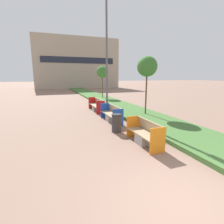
# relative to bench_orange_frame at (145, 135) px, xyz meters

# --- Properties ---
(ground_plane) EXTENTS (180.00, 180.00, 0.00)m
(ground_plane) POSITION_rel_bench_orange_frame_xyz_m (-0.94, -3.27, -0.36)
(ground_plane) COLOR #846656
(planter_grass_strip) EXTENTS (2.80, 120.00, 0.18)m
(planter_grass_strip) POSITION_rel_bench_orange_frame_xyz_m (2.26, 8.73, -0.27)
(planter_grass_strip) COLOR #426B33
(planter_grass_strip) RESTS_ON ground
(building_backdrop) EXTENTS (17.73, 6.00, 10.63)m
(building_backdrop) POSITION_rel_bench_orange_frame_xyz_m (3.06, 34.64, 4.95)
(building_backdrop) COLOR tan
(building_backdrop) RESTS_ON ground
(bench_orange_frame) EXTENTS (0.65, 1.90, 0.94)m
(bench_orange_frame) POSITION_rel_bench_orange_frame_xyz_m (0.00, 0.00, 0.00)
(bench_orange_frame) COLOR #9E9B96
(bench_orange_frame) RESTS_ON ground
(bench_blue_frame) EXTENTS (0.65, 2.22, 0.94)m
(bench_blue_frame) POSITION_rel_bench_orange_frame_xyz_m (0.00, 3.78, 0.01)
(bench_blue_frame) COLOR #9E9B96
(bench_blue_frame) RESTS_ON ground
(bench_red_frame) EXTENTS (0.65, 2.45, 0.94)m
(bench_red_frame) POSITION_rel_bench_orange_frame_xyz_m (0.01, 7.17, 0.02)
(bench_red_frame) COLOR #9E9B96
(bench_red_frame) RESTS_ON ground
(litter_bin) EXTENTS (0.48, 0.48, 0.88)m
(litter_bin) POSITION_rel_bench_orange_frame_xyz_m (-0.47, 1.81, 0.08)
(litter_bin) COLOR #2D2D30
(litter_bin) RESTS_ON ground
(street_lamp_post) EXTENTS (0.24, 0.44, 8.45)m
(street_lamp_post) POSITION_rel_bench_orange_frame_xyz_m (0.61, 6.45, 4.25)
(street_lamp_post) COLOR #56595B
(street_lamp_post) RESTS_ON ground
(sapling_tree_near) EXTENTS (1.30, 1.30, 3.90)m
(sapling_tree_near) POSITION_rel_bench_orange_frame_xyz_m (2.61, 4.29, 2.87)
(sapling_tree_near) COLOR brown
(sapling_tree_near) RESTS_ON ground
(sapling_tree_far) EXTENTS (1.35, 1.35, 3.79)m
(sapling_tree_far) POSITION_rel_bench_orange_frame_xyz_m (2.61, 13.95, 2.74)
(sapling_tree_far) COLOR brown
(sapling_tree_far) RESTS_ON ground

